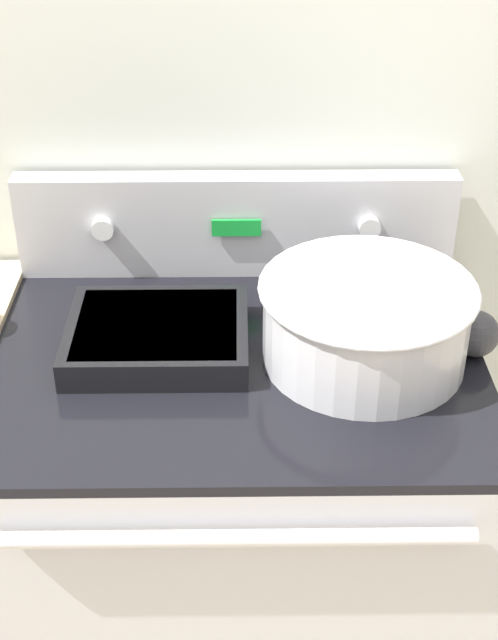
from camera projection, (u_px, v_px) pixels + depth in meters
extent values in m
cube|color=silver|center=(235.00, 80.00, 1.57)|extent=(8.00, 0.05, 2.50)
cube|color=#BCBCC1|center=(239.00, 550.00, 1.72)|extent=(0.81, 0.62, 0.88)
cube|color=black|center=(237.00, 360.00, 1.47)|extent=(0.81, 0.62, 0.02)
cylinder|color=silver|center=(238.00, 538.00, 1.23)|extent=(0.67, 0.02, 0.02)
cube|color=#BCBCC1|center=(236.00, 225.00, 1.66)|extent=(0.81, 0.05, 0.20)
cylinder|color=white|center=(103.00, 229.00, 1.62)|extent=(0.04, 0.02, 0.04)
cylinder|color=white|center=(370.00, 227.00, 1.62)|extent=(0.04, 0.02, 0.04)
cube|color=green|center=(236.00, 228.00, 1.62)|extent=(0.09, 0.01, 0.03)
cylinder|color=silver|center=(365.00, 323.00, 1.42)|extent=(0.33, 0.33, 0.14)
torus|color=silver|center=(368.00, 288.00, 1.39)|extent=(0.35, 0.35, 0.01)
cylinder|color=beige|center=(368.00, 295.00, 1.40)|extent=(0.30, 0.30, 0.02)
cube|color=black|center=(158.00, 336.00, 1.47)|extent=(0.30, 0.25, 0.05)
cube|color=beige|center=(157.00, 330.00, 1.47)|extent=(0.26, 0.22, 0.03)
cylinder|color=#333338|center=(458.00, 311.00, 1.57)|extent=(0.01, 0.24, 0.01)
sphere|color=#333338|center=(476.00, 334.00, 1.45)|extent=(0.08, 0.08, 0.08)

